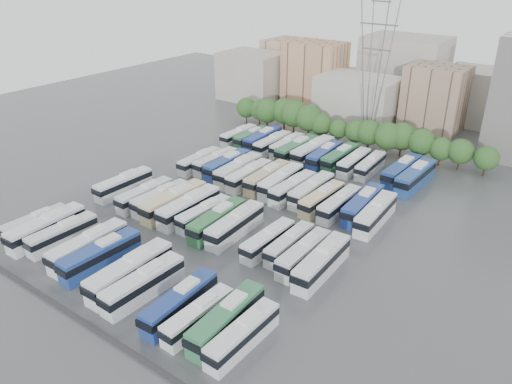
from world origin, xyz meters
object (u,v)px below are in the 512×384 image
Objects in this scene: bus_r1_s2 at (145,195)px; bus_r3_s13 at (415,177)px; bus_r2_s12 at (363,205)px; bus_r3_s5 at (297,149)px; bus_r3_s2 at (263,139)px; bus_r0_s12 at (227,319)px; bus_r0_s1 at (46,228)px; bus_r1_s4 at (174,201)px; bus_r2_s9 at (311,190)px; bus_r3_s9 at (354,162)px; electricity_pylon at (375,60)px; bus_r0_s2 at (62,234)px; bus_r2_s1 at (200,161)px; bus_r3_s0 at (239,135)px; bus_r2_s5 at (249,175)px; bus_r2_s7 at (281,181)px; bus_r2_s13 at (376,214)px; bus_r1_s8 at (235,225)px; bus_r0_s5 at (101,255)px; bus_r1_s3 at (161,198)px; bus_r2_s4 at (238,170)px; bus_r2_s3 at (227,165)px; bus_r1_s0 at (124,184)px; bus_r0_s0 at (36,223)px; bus_r3_s1 at (251,137)px; bus_r1_s13 at (322,262)px; bus_r0_s13 at (243,335)px; bus_r3_s10 at (370,165)px; bus_r0_s7 at (130,272)px; bus_r0_s8 at (144,284)px; bus_r3_s3 at (272,143)px; bus_r1_s10 at (268,240)px; bus_r0_s10 at (180,302)px; bus_r0_s4 at (88,246)px; bus_r3_s6 at (313,151)px; bus_r2_s2 at (216,161)px; bus_r1_s5 at (189,207)px; bus_r2_s8 at (293,188)px; bus_r2_s11 at (339,204)px; bus_r2_s6 at (267,177)px; bus_r0_s11 at (198,316)px; bus_r3_s7 at (324,155)px; bus_r1_s6 at (204,214)px; bus_r1_s7 at (217,220)px.

bus_r3_s13 reaches higher than bus_r1_s2.
bus_r2_s12 is 0.99× the size of bus_r3_s5.
bus_r0_s12 is at bearing -60.76° from bus_r3_s2.
bus_r0_s1 is 0.96× the size of bus_r1_s4.
bus_r2_s9 is 17.05m from bus_r3_s9.
bus_r3_s5 is (-6.96, -21.41, -16.64)m from electricity_pylon.
bus_r2_s9 is at bearing 58.98° from bus_r0_s2.
bus_r3_s0 is (-3.46, 17.56, -0.04)m from bus_r2_s1.
bus_r2_s5 is at bearing -179.47° from bus_r2_s12.
bus_r2_s13 is at bearing -7.44° from bus_r2_s7.
bus_r1_s8 is at bearing -113.37° from bus_r3_s13.
bus_r1_s3 is (-6.65, 18.12, -0.12)m from bus_r0_s5.
bus_r3_s9 is (16.44, 17.75, -0.21)m from bus_r2_s4.
bus_r2_s3 is 1.13× the size of bus_r3_s0.
bus_r0_s1 is at bearing -78.43° from bus_r1_s0.
bus_r2_s5 reaches higher than bus_r0_s0.
bus_r1_s0 is 1.09× the size of bus_r3_s1.
bus_r2_s13 is 0.98× the size of bus_r3_s5.
bus_r1_s13 reaches higher than bus_r3_s1.
bus_r0_s13 reaches higher than bus_r3_s10.
bus_r0_s7 reaches higher than bus_r3_s10.
bus_r2_s1 is 0.97× the size of bus_r3_s9.
bus_r0_s8 is 56.28m from bus_r3_s3.
bus_r3_s2 is (6.49, 53.53, 0.27)m from bus_r0_s0.
bus_r2_s1 reaches higher than bus_r1_s10.
bus_r0_s10 reaches higher than bus_r1_s3.
bus_r0_s4 reaches higher than bus_r3_s9.
bus_r3_s6 is at bearing 98.23° from bus_r0_s8.
bus_r0_s8 is at bearing -77.17° from bus_r3_s5.
bus_r2_s12 is (-3.06, 19.51, 0.01)m from bus_r1_s13.
bus_r2_s9 is 0.94× the size of bus_r3_s5.
bus_r0_s13 is 58.77m from bus_r3_s6.
bus_r2_s2 is at bearing 72.13° from bus_r1_s0.
bus_r2_s12 is at bearing -38.45° from bus_r3_s6.
bus_r2_s8 is (10.00, 17.00, -0.17)m from bus_r1_s5.
bus_r2_s1 is at bearing -130.47° from bus_r3_s6.
bus_r1_s10 is 0.94× the size of bus_r2_s11.
bus_r3_s1 is (-36.46, 16.84, -0.27)m from bus_r2_s12.
bus_r3_s9 is at bearing 107.49° from bus_r1_s13.
bus_r3_s13 is (33.08, 16.47, 0.18)m from bus_r2_s3.
bus_r2_s7 reaches higher than bus_r2_s2.
bus_r0_s8 is at bearing -133.99° from bus_r1_s13.
bus_r1_s8 is 19.25m from bus_r2_s6.
bus_r1_s13 reaches higher than bus_r0_s11.
bus_r1_s0 is at bearing -107.27° from bus_r2_s2.
bus_r0_s1 is 56.69m from bus_r3_s7.
bus_r2_s5 is at bearing 135.33° from bus_r1_s10.
bus_r0_s2 reaches higher than bus_r1_s6.
bus_r3_s6 reaches higher than bus_r1_s7.
bus_r2_s6 is (19.92, 18.30, 0.07)m from bus_r1_s0.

